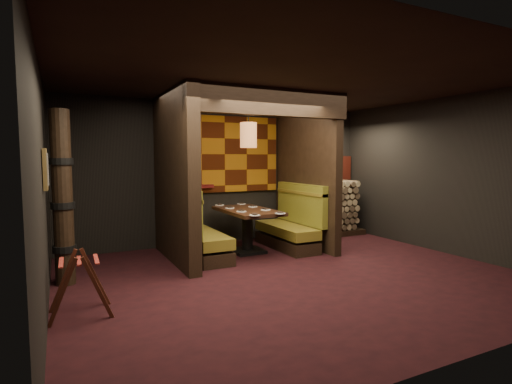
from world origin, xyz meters
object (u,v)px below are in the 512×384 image
object	(u,v)px
dining_table	(247,222)
pendant_lamp	(248,135)
booth_bench_left	(198,236)
totem_column	(63,199)
booth_bench_right	(291,227)
luggage_rack	(80,282)
firewood_stack	(326,208)

from	to	relation	value
dining_table	pendant_lamp	distance (m)	1.58
booth_bench_left	pendant_lamp	world-z (taller)	pendant_lamp
totem_column	dining_table	bearing A→B (deg)	10.24
totem_column	booth_bench_right	bearing A→B (deg)	7.86
pendant_lamp	luggage_rack	size ratio (longest dim) A/B	1.23
dining_table	luggage_rack	distance (m)	3.46
booth_bench_right	totem_column	world-z (taller)	totem_column
booth_bench_left	booth_bench_right	xyz separation A→B (m)	(1.89, 0.00, 0.00)
dining_table	booth_bench_right	bearing A→B (deg)	-0.04
booth_bench_right	pendant_lamp	distance (m)	1.99
dining_table	pendant_lamp	xyz separation A→B (m)	(-0.00, -0.05, 1.58)
dining_table	totem_column	distance (m)	3.16
luggage_rack	booth_bench_right	bearing A→B (deg)	25.47
booth_bench_right	pendant_lamp	xyz separation A→B (m)	(-0.93, -0.05, 1.75)
booth_bench_left	dining_table	xyz separation A→B (m)	(0.96, 0.00, 0.17)
pendant_lamp	dining_table	bearing A→B (deg)	90.00
booth_bench_right	dining_table	bearing A→B (deg)	179.96
pendant_lamp	totem_column	xyz separation A→B (m)	(-3.05, -0.50, -0.97)
luggage_rack	firewood_stack	distance (m)	5.80
booth_bench_left	booth_bench_right	distance (m)	1.89
luggage_rack	dining_table	bearing A→B (deg)	32.17
booth_bench_right	totem_column	xyz separation A→B (m)	(-3.98, -0.55, 0.79)
totem_column	firewood_stack	world-z (taller)	totem_column
booth_bench_right	dining_table	size ratio (longest dim) A/B	1.05
booth_bench_left	booth_bench_right	size ratio (longest dim) A/B	1.00
pendant_lamp	booth_bench_right	bearing A→B (deg)	3.02
dining_table	totem_column	world-z (taller)	totem_column
booth_bench_left	totem_column	world-z (taller)	totem_column
firewood_stack	booth_bench_right	bearing A→B (deg)	-152.65
booth_bench_left	booth_bench_right	bearing A→B (deg)	0.00
totem_column	firewood_stack	distance (m)	5.51
totem_column	booth_bench_left	bearing A→B (deg)	14.75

